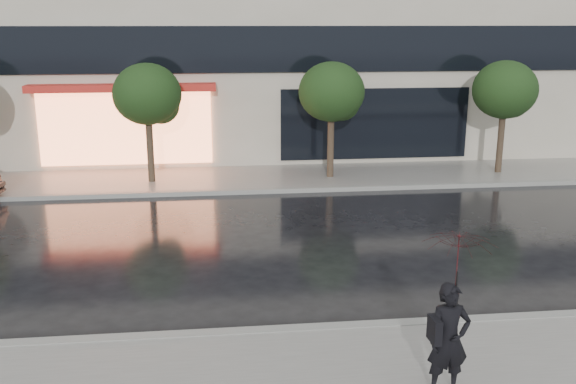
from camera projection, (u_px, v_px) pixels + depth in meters
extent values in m
plane|color=black|center=(266.00, 311.00, 12.04)|extent=(120.00, 120.00, 0.00)
cube|color=slate|center=(242.00, 179.00, 21.87)|extent=(60.00, 3.50, 0.12)
cube|color=gray|center=(270.00, 332.00, 11.06)|extent=(60.00, 0.25, 0.14)
cube|color=gray|center=(244.00, 191.00, 20.18)|extent=(60.00, 0.25, 0.14)
cube|color=black|center=(238.00, 49.00, 22.39)|extent=(28.00, 0.12, 1.60)
cube|color=#FF8C59|center=(126.00, 128.00, 22.64)|extent=(6.00, 0.10, 2.60)
cube|color=red|center=(122.00, 88.00, 21.95)|extent=(6.40, 0.70, 0.25)
cube|color=black|center=(375.00, 124.00, 23.63)|extent=(7.00, 0.10, 2.60)
cylinder|color=#33261C|center=(150.00, 152.00, 21.03)|extent=(0.22, 0.22, 2.20)
ellipsoid|color=black|center=(147.00, 94.00, 20.54)|extent=(2.20, 2.20, 1.98)
sphere|color=black|center=(161.00, 106.00, 20.88)|extent=(1.20, 1.20, 1.20)
cylinder|color=#33261C|center=(331.00, 148.00, 21.68)|extent=(0.22, 0.22, 2.20)
ellipsoid|color=black|center=(332.00, 92.00, 21.19)|extent=(2.20, 2.20, 1.98)
sphere|color=black|center=(342.00, 103.00, 21.53)|extent=(1.20, 1.20, 1.20)
cylinder|color=#33261C|center=(500.00, 144.00, 22.33)|extent=(0.22, 0.22, 2.20)
ellipsoid|color=black|center=(505.00, 90.00, 21.84)|extent=(2.20, 2.20, 1.98)
sphere|color=black|center=(512.00, 101.00, 22.18)|extent=(1.20, 1.20, 1.20)
imported|color=black|center=(449.00, 340.00, 8.97)|extent=(0.63, 0.43, 1.67)
imported|color=black|center=(458.00, 264.00, 8.69)|extent=(1.04, 1.06, 0.91)
cylinder|color=black|center=(456.00, 299.00, 8.82)|extent=(0.02, 0.02, 0.83)
cube|color=black|center=(435.00, 330.00, 8.83)|extent=(0.13, 0.32, 0.36)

